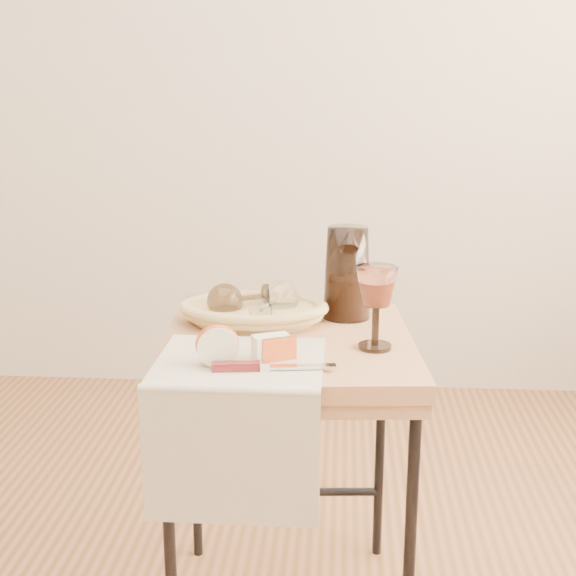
# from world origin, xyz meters

# --- Properties ---
(wall_back) EXTENTS (3.60, 0.00, 2.70)m
(wall_back) POSITION_xyz_m (0.00, 1.80, 1.35)
(wall_back) COLOR #C4B49B
(wall_back) RESTS_ON ground
(side_table) EXTENTS (0.58, 0.58, 0.68)m
(side_table) POSITION_xyz_m (0.34, 0.37, 0.34)
(side_table) COLOR brown
(side_table) RESTS_ON floor
(tea_towel) EXTENTS (0.33, 0.30, 0.01)m
(tea_towel) POSITION_xyz_m (0.25, 0.21, 0.68)
(tea_towel) COLOR beige
(tea_towel) RESTS_ON side_table
(bread_basket) EXTENTS (0.30, 0.21, 0.04)m
(bread_basket) POSITION_xyz_m (0.25, 0.48, 0.70)
(bread_basket) COLOR #B38541
(bread_basket) RESTS_ON side_table
(goblet_lying_a) EXTENTS (0.16, 0.14, 0.08)m
(goblet_lying_a) POSITION_xyz_m (0.23, 0.49, 0.73)
(goblet_lying_a) COLOR brown
(goblet_lying_a) RESTS_ON bread_basket
(goblet_lying_b) EXTENTS (0.13, 0.16, 0.08)m
(goblet_lying_b) POSITION_xyz_m (0.30, 0.46, 0.73)
(goblet_lying_b) COLOR white
(goblet_lying_b) RESTS_ON bread_basket
(pitcher) EXTENTS (0.17, 0.25, 0.25)m
(pitcher) POSITION_xyz_m (0.46, 0.54, 0.79)
(pitcher) COLOR black
(pitcher) RESTS_ON side_table
(wine_goblet) EXTENTS (0.11, 0.11, 0.18)m
(wine_goblet) POSITION_xyz_m (0.52, 0.32, 0.77)
(wine_goblet) COLOR white
(wine_goblet) RESTS_ON side_table
(apple_half) EXTENTS (0.09, 0.06, 0.08)m
(apple_half) POSITION_xyz_m (0.21, 0.19, 0.73)
(apple_half) COLOR #D90207
(apple_half) RESTS_ON tea_towel
(apple_wedge) EXTENTS (0.08, 0.07, 0.05)m
(apple_wedge) POSITION_xyz_m (0.32, 0.23, 0.71)
(apple_wedge) COLOR white
(apple_wedge) RESTS_ON tea_towel
(table_knife) EXTENTS (0.23, 0.05, 0.02)m
(table_knife) POSITION_xyz_m (0.32, 0.17, 0.70)
(table_knife) COLOR silver
(table_knife) RESTS_ON tea_towel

